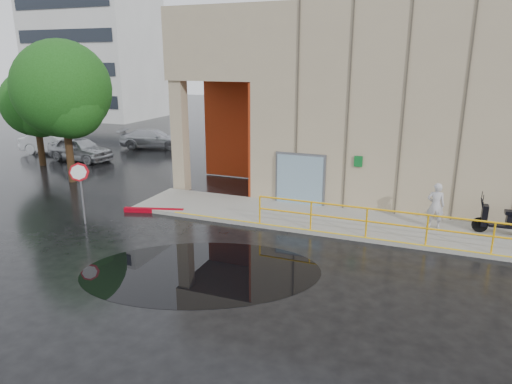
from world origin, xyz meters
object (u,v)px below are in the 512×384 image
Objects in this scene: scooter at (504,212)px; tree_far at (36,106)px; red_curb at (154,210)px; person at (436,205)px; tree_near at (64,93)px; car_b at (54,143)px; stop_sign at (80,179)px; car_c at (153,139)px; car_a at (80,149)px.

scooter is 0.34× the size of tree_far.
person is at bearing 9.93° from red_curb.
scooter is at bearing 8.69° from red_curb.
car_b is at bearing 140.05° from tree_near.
tree_far is at bearing 121.35° from stop_sign.
scooter reaches higher than car_c.
tree_far reaches higher than scooter.
car_b is 0.80× the size of tree_far.
stop_sign is 0.54× the size of car_b.
car_a is at bearing 144.89° from red_curb.
person is 21.35m from tree_far.
person is at bearing -134.84° from car_c.
car_b is 9.03m from tree_near.
person is 0.38× the size of car_b.
scooter is 22.64m from car_c.
car_a is 3.32m from car_b.
tree_near reaches higher than car_a.
stop_sign is 0.34× the size of tree_near.
scooter is 12.73m from red_curb.
car_a is (-9.59, 6.74, 0.63)m from red_curb.
stop_sign is at bearing -129.19° from red_curb.
car_c is 0.83× the size of tree_far.
tree_near is at bearing -6.04° from person.
person is 0.39× the size of car_a.
tree_far is at bearing -154.02° from car_b.
tree_near is at bearing -136.06° from car_a.
scooter is at bearing -7.23° from tree_far.
car_b is at bearing 117.02° from stop_sign.
tree_near is (-4.69, 4.65, 2.63)m from stop_sign.
person is 0.90× the size of scooter.
car_b is at bearing 124.69° from tree_far.
tree_near reaches higher than car_b.
tree_near is (1.45, -9.21, 3.70)m from car_c.
person is 12.70m from stop_sign.
car_c is at bearing 153.38° from scooter.
car_a is at bearing 111.15° from stop_sign.
car_a is at bearing 128.02° from tree_near.
person is 2.15m from scooter.
car_a is (-7.93, 8.79, -1.00)m from stop_sign.
red_curb is 0.53× the size of car_c.
red_curb is at bearing -162.65° from car_c.
car_a is 6.38m from tree_near.
stop_sign is 14.89m from car_b.
tree_near reaches higher than stop_sign.
car_b is (-12.69, 7.92, 0.62)m from red_curb.
scooter is at bearing -112.07° from car_b.
person is at bearing -178.10° from scooter.
stop_sign is 7.11m from tree_near.
car_a is at bearing -17.19° from person.
red_curb is 12.10m from tree_far.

